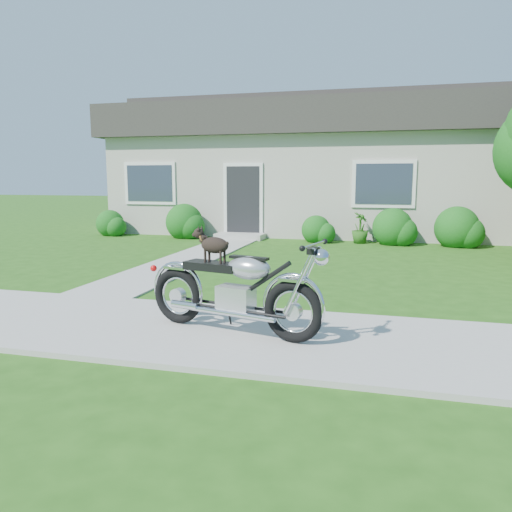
{
  "coord_description": "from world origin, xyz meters",
  "views": [
    {
      "loc": [
        2.66,
        -5.22,
        1.76
      ],
      "look_at": [
        1.01,
        1.0,
        0.75
      ],
      "focal_mm": 35.0,
      "sensor_mm": 36.0,
      "label": 1
    }
  ],
  "objects_px": {
    "house": "(310,166)",
    "potted_plant_left": "(179,224)",
    "motorcycle_with_dog": "(235,288)",
    "potted_plant_right": "(360,228)"
  },
  "relations": [
    {
      "from": "house",
      "to": "potted_plant_left",
      "type": "xyz_separation_m",
      "value": [
        -3.38,
        -3.44,
        -1.77
      ]
    },
    {
      "from": "potted_plant_right",
      "to": "house",
      "type": "bearing_deg",
      "value": 119.36
    },
    {
      "from": "potted_plant_left",
      "to": "potted_plant_right",
      "type": "bearing_deg",
      "value": 0.0
    },
    {
      "from": "house",
      "to": "potted_plant_right",
      "type": "xyz_separation_m",
      "value": [
        1.94,
        -3.44,
        -1.74
      ]
    },
    {
      "from": "potted_plant_right",
      "to": "motorcycle_with_dog",
      "type": "height_order",
      "value": "motorcycle_with_dog"
    },
    {
      "from": "potted_plant_left",
      "to": "potted_plant_right",
      "type": "distance_m",
      "value": 5.32
    },
    {
      "from": "house",
      "to": "motorcycle_with_dog",
      "type": "height_order",
      "value": "house"
    },
    {
      "from": "potted_plant_right",
      "to": "motorcycle_with_dog",
      "type": "relative_size",
      "value": 0.38
    },
    {
      "from": "house",
      "to": "motorcycle_with_dog",
      "type": "relative_size",
      "value": 5.75
    },
    {
      "from": "potted_plant_right",
      "to": "motorcycle_with_dog",
      "type": "bearing_deg",
      "value": -95.87
    }
  ]
}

